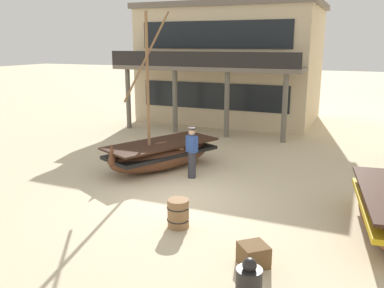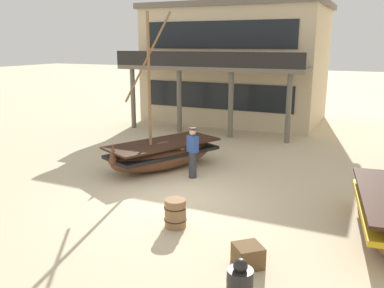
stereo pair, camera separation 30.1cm
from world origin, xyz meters
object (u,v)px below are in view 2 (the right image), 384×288
object	(u,v)px
fishing_boat_centre_large	(162,154)
wooden_barrel	(175,213)
harbor_building_main	(236,63)
cargo_crate	(248,256)
fisherman_by_hull	(193,153)

from	to	relation	value
fishing_boat_centre_large	wooden_barrel	size ratio (longest dim) A/B	7.65
wooden_barrel	harbor_building_main	world-z (taller)	harbor_building_main
fishing_boat_centre_large	harbor_building_main	world-z (taller)	harbor_building_main
cargo_crate	harbor_building_main	bearing A→B (deg)	109.99
fishing_boat_centre_large	cargo_crate	xyz separation A→B (m)	(4.72, -5.04, -0.31)
fishing_boat_centre_large	cargo_crate	distance (m)	6.91
fishing_boat_centre_large	fisherman_by_hull	bearing A→B (deg)	-20.06
fishing_boat_centre_large	fisherman_by_hull	xyz separation A→B (m)	(1.41, -0.52, 0.30)
fisherman_by_hull	wooden_barrel	distance (m)	3.76
fisherman_by_hull	harbor_building_main	xyz separation A→B (m)	(-2.24, 10.72, 2.37)
fishing_boat_centre_large	harbor_building_main	size ratio (longest dim) A/B	0.55
fisherman_by_hull	harbor_building_main	world-z (taller)	harbor_building_main
fishing_boat_centre_large	cargo_crate	bearing A→B (deg)	-46.90
wooden_barrel	cargo_crate	distance (m)	2.35
harbor_building_main	wooden_barrel	bearing A→B (deg)	-76.52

